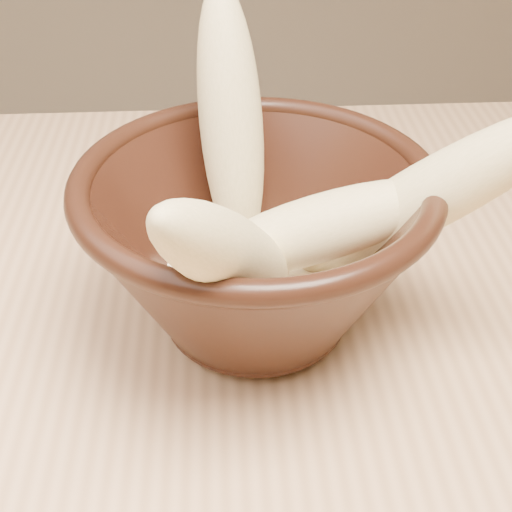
{
  "coord_description": "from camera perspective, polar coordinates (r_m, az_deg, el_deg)",
  "views": [
    {
      "loc": [
        0.2,
        -0.3,
        1.07
      ],
      "look_at": [
        0.22,
        0.06,
        0.81
      ],
      "focal_mm": 50.0,
      "sensor_mm": 36.0,
      "label": 1
    }
  ],
  "objects": [
    {
      "name": "bowl",
      "position": [
        0.43,
        -0.0,
        1.07
      ],
      "size": [
        0.22,
        0.22,
        0.12
      ],
      "rotation": [
        0.0,
        0.0,
        -0.22
      ],
      "color": "black",
      "rests_on": "table"
    },
    {
      "name": "milk_puddle",
      "position": [
        0.45,
        0.0,
        -1.94
      ],
      "size": [
        0.12,
        0.12,
        0.02
      ],
      "primitive_type": "cylinder",
      "color": "#FAEBC9",
      "rests_on": "bowl"
    },
    {
      "name": "banana_upright",
      "position": [
        0.45,
        -2.02,
        10.73
      ],
      "size": [
        0.05,
        0.1,
        0.17
      ],
      "primitive_type": "ellipsoid",
      "rotation": [
        0.37,
        0.0,
        3.3
      ],
      "color": "tan",
      "rests_on": "bowl"
    },
    {
      "name": "banana_right",
      "position": [
        0.42,
        13.57,
        4.67
      ],
      "size": [
        0.18,
        0.08,
        0.15
      ],
      "primitive_type": "ellipsoid",
      "rotation": [
        0.86,
        0.0,
        1.31
      ],
      "color": "tan",
      "rests_on": "bowl"
    },
    {
      "name": "banana_across",
      "position": [
        0.42,
        5.0,
        2.18
      ],
      "size": [
        0.16,
        0.05,
        0.08
      ],
      "primitive_type": "ellipsoid",
      "rotation": [
        1.29,
        0.0,
        1.62
      ],
      "color": "tan",
      "rests_on": "bowl"
    },
    {
      "name": "banana_front",
      "position": [
        0.36,
        -2.02,
        0.09
      ],
      "size": [
        0.11,
        0.16,
        0.15
      ],
      "primitive_type": "ellipsoid",
      "rotation": [
        0.81,
        0.0,
        -0.46
      ],
      "color": "tan",
      "rests_on": "bowl"
    }
  ]
}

